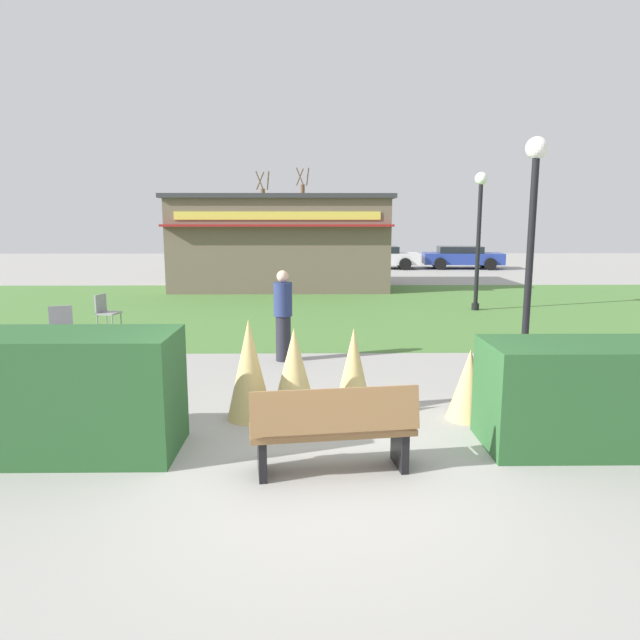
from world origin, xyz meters
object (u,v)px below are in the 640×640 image
tree_right_bg (263,223)px  tree_left_bg (303,220)px  parked_car_center_slot (378,257)px  person_strolling (283,315)px  food_kiosk (281,242)px  lamppost_mid (532,227)px  trash_bin (39,420)px  cafe_chair_east (61,324)px  parked_car_east_slot (462,257)px  park_bench (333,429)px  parked_car_west_slot (275,257)px  cafe_chair_west (105,310)px  lamppost_far (479,224)px

tree_right_bg → tree_left_bg: bearing=33.9°
parked_car_center_slot → tree_left_bg: (-4.21, 7.35, 1.97)m
person_strolling → tree_right_bg: size_ratio=0.30×
food_kiosk → person_strolling: size_ratio=4.88×
lamppost_mid → trash_bin: 7.82m
lamppost_mid → cafe_chair_east: 9.11m
parked_car_east_slot → tree_right_bg: bearing=153.1°
park_bench → person_strolling: size_ratio=1.04×
park_bench → parked_car_east_slot: (7.89, 25.49, 0.16)m
cafe_chair_east → parked_car_west_slot: bearing=81.1°
cafe_chair_east → food_kiosk: bearing=70.5°
lamppost_mid → cafe_chair_west: 9.48m
lamppost_mid → tree_left_bg: size_ratio=0.66×
lamppost_mid → cafe_chair_east: size_ratio=4.42×
park_bench → parked_car_east_slot: parked_car_east_slot is taller
food_kiosk → parked_car_center_slot: food_kiosk is taller
cafe_chair_west → person_strolling: (4.31, -2.86, 0.33)m
food_kiosk → tree_right_bg: (-1.90, 14.46, 0.67)m
lamppost_mid → parked_car_center_slot: lamppost_mid is taller
food_kiosk → cafe_chair_west: size_ratio=9.27×
cafe_chair_west → parked_car_east_slot: 22.00m
food_kiosk → parked_car_center_slot: size_ratio=1.94×
parked_car_center_slot → parked_car_east_slot: size_ratio=0.98×
lamppost_mid → cafe_chair_west: size_ratio=4.42×
parked_car_center_slot → tree_left_bg: tree_left_bg is taller
cafe_chair_east → parked_car_west_slot: (3.07, 19.68, 0.12)m
parked_car_east_slot → tree_right_bg: (-11.21, 5.69, 1.79)m
cafe_chair_west → lamppost_far: bearing=18.4°
lamppost_mid → tree_left_bg: tree_left_bg is taller
parked_car_east_slot → park_bench: bearing=-107.2°
parked_car_east_slot → food_kiosk: bearing=-136.7°
parked_car_center_slot → tree_right_bg: (-6.68, 5.69, 1.79)m
tree_left_bg → lamppost_mid: bearing=-81.6°
food_kiosk → person_strolling: 11.92m
trash_bin → food_kiosk: 16.40m
trash_bin → cafe_chair_west: cafe_chair_west is taller
person_strolling → tree_right_bg: (-2.56, 26.32, 1.58)m
park_bench → parked_car_west_slot: bearing=94.9°
food_kiosk → parked_car_west_slot: food_kiosk is taller
parked_car_east_slot → lamppost_mid: bearing=-101.7°
park_bench → tree_right_bg: (-3.31, 31.18, 1.96)m
person_strolling → parked_car_east_slot: 22.37m
cafe_chair_west → parked_car_west_slot: parked_car_west_slot is taller
person_strolling → parked_car_center_slot: 21.04m
food_kiosk → tree_right_bg: size_ratio=1.47×
food_kiosk → tree_left_bg: (0.57, 16.12, 0.85)m
person_strolling → lamppost_mid: bearing=19.1°
parked_car_east_slot → tree_right_bg: size_ratio=0.78×
person_strolling → parked_car_east_slot: size_ratio=0.39×
trash_bin → food_kiosk: size_ratio=0.10×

